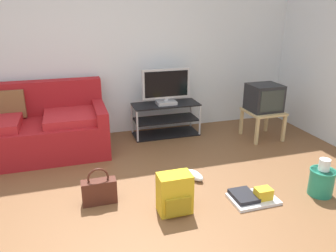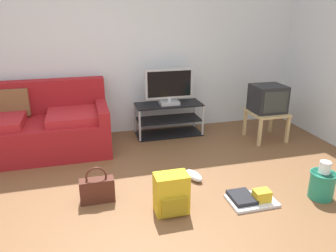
{
  "view_description": "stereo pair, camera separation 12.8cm",
  "coord_description": "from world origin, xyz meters",
  "px_view_note": "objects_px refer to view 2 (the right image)",
  "views": [
    {
      "loc": [
        -0.45,
        -2.36,
        1.81
      ],
      "look_at": [
        0.57,
        0.95,
        0.56
      ],
      "focal_mm": 35.02,
      "sensor_mm": 36.0,
      "label": 1
    },
    {
      "loc": [
        -0.32,
        -2.4,
        1.81
      ],
      "look_at": [
        0.57,
        0.95,
        0.56
      ],
      "focal_mm": 35.02,
      "sensor_mm": 36.0,
      "label": 2
    }
  ],
  "objects_px": {
    "couch": "(38,128)",
    "side_table": "(267,116)",
    "floor_tray": "(251,198)",
    "flat_tv": "(169,87)",
    "backpack": "(171,194)",
    "tv_stand": "(169,119)",
    "cleaning_bucket": "(322,183)",
    "sneakers_pair": "(185,177)",
    "crt_tv": "(268,99)",
    "handbag": "(97,189)"
  },
  "relations": [
    {
      "from": "couch",
      "to": "side_table",
      "type": "relative_size",
      "value": 3.64
    },
    {
      "from": "side_table",
      "to": "floor_tray",
      "type": "bearing_deg",
      "value": -124.53
    },
    {
      "from": "floor_tray",
      "to": "flat_tv",
      "type": "bearing_deg",
      "value": 98.75
    },
    {
      "from": "side_table",
      "to": "backpack",
      "type": "xyz_separation_m",
      "value": [
        -1.81,
        -1.41,
        -0.16
      ]
    },
    {
      "from": "tv_stand",
      "to": "side_table",
      "type": "xyz_separation_m",
      "value": [
        1.31,
        -0.54,
        0.11
      ]
    },
    {
      "from": "cleaning_bucket",
      "to": "sneakers_pair",
      "type": "distance_m",
      "value": 1.41
    },
    {
      "from": "crt_tv",
      "to": "handbag",
      "type": "relative_size",
      "value": 1.17
    },
    {
      "from": "side_table",
      "to": "flat_tv",
      "type": "bearing_deg",
      "value": 158.54
    },
    {
      "from": "crt_tv",
      "to": "cleaning_bucket",
      "type": "bearing_deg",
      "value": -100.34
    },
    {
      "from": "tv_stand",
      "to": "floor_tray",
      "type": "bearing_deg",
      "value": -81.34
    },
    {
      "from": "couch",
      "to": "handbag",
      "type": "xyz_separation_m",
      "value": [
        0.66,
        -1.44,
        -0.2
      ]
    },
    {
      "from": "tv_stand",
      "to": "floor_tray",
      "type": "xyz_separation_m",
      "value": [
        0.31,
        -2.0,
        -0.2
      ]
    },
    {
      "from": "side_table",
      "to": "sneakers_pair",
      "type": "relative_size",
      "value": 1.22
    },
    {
      "from": "cleaning_bucket",
      "to": "floor_tray",
      "type": "height_order",
      "value": "cleaning_bucket"
    },
    {
      "from": "side_table",
      "to": "sneakers_pair",
      "type": "bearing_deg",
      "value": -149.8
    },
    {
      "from": "crt_tv",
      "to": "side_table",
      "type": "bearing_deg",
      "value": -90.0
    },
    {
      "from": "tv_stand",
      "to": "backpack",
      "type": "distance_m",
      "value": 2.02
    },
    {
      "from": "couch",
      "to": "handbag",
      "type": "distance_m",
      "value": 1.6
    },
    {
      "from": "backpack",
      "to": "floor_tray",
      "type": "bearing_deg",
      "value": -6.77
    },
    {
      "from": "flat_tv",
      "to": "crt_tv",
      "type": "bearing_deg",
      "value": -20.85
    },
    {
      "from": "backpack",
      "to": "crt_tv",
      "type": "bearing_deg",
      "value": 35.21
    },
    {
      "from": "flat_tv",
      "to": "backpack",
      "type": "relative_size",
      "value": 1.8
    },
    {
      "from": "crt_tv",
      "to": "handbag",
      "type": "height_order",
      "value": "crt_tv"
    },
    {
      "from": "floor_tray",
      "to": "sneakers_pair",
      "type": "bearing_deg",
      "value": 130.68
    },
    {
      "from": "handbag",
      "to": "sneakers_pair",
      "type": "xyz_separation_m",
      "value": [
        0.96,
        0.18,
        -0.09
      ]
    },
    {
      "from": "backpack",
      "to": "cleaning_bucket",
      "type": "bearing_deg",
      "value": -8.66
    },
    {
      "from": "couch",
      "to": "side_table",
      "type": "height_order",
      "value": "couch"
    },
    {
      "from": "tv_stand",
      "to": "flat_tv",
      "type": "bearing_deg",
      "value": -90.0
    },
    {
      "from": "handbag",
      "to": "cleaning_bucket",
      "type": "relative_size",
      "value": 0.95
    },
    {
      "from": "backpack",
      "to": "handbag",
      "type": "xyz_separation_m",
      "value": [
        -0.66,
        0.36,
        -0.06
      ]
    },
    {
      "from": "crt_tv",
      "to": "backpack",
      "type": "distance_m",
      "value": 2.35
    },
    {
      "from": "crt_tv",
      "to": "cleaning_bucket",
      "type": "distance_m",
      "value": 1.66
    },
    {
      "from": "flat_tv",
      "to": "cleaning_bucket",
      "type": "bearing_deg",
      "value": -63.75
    },
    {
      "from": "couch",
      "to": "tv_stand",
      "type": "relative_size",
      "value": 1.84
    },
    {
      "from": "side_table",
      "to": "cleaning_bucket",
      "type": "height_order",
      "value": "side_table"
    },
    {
      "from": "side_table",
      "to": "couch",
      "type": "bearing_deg",
      "value": 173.03
    },
    {
      "from": "couch",
      "to": "tv_stand",
      "type": "xyz_separation_m",
      "value": [
        1.82,
        0.16,
        -0.09
      ]
    },
    {
      "from": "couch",
      "to": "cleaning_bucket",
      "type": "height_order",
      "value": "couch"
    },
    {
      "from": "tv_stand",
      "to": "handbag",
      "type": "height_order",
      "value": "tv_stand"
    },
    {
      "from": "backpack",
      "to": "cleaning_bucket",
      "type": "xyz_separation_m",
      "value": [
        1.52,
        -0.15,
        -0.03
      ]
    },
    {
      "from": "tv_stand",
      "to": "sneakers_pair",
      "type": "distance_m",
      "value": 1.45
    },
    {
      "from": "sneakers_pair",
      "to": "side_table",
      "type": "bearing_deg",
      "value": 30.2
    },
    {
      "from": "flat_tv",
      "to": "handbag",
      "type": "bearing_deg",
      "value": -126.32
    },
    {
      "from": "flat_tv",
      "to": "crt_tv",
      "type": "xyz_separation_m",
      "value": [
        1.31,
        -0.5,
        -0.13
      ]
    },
    {
      "from": "flat_tv",
      "to": "tv_stand",
      "type": "bearing_deg",
      "value": 90.0
    },
    {
      "from": "couch",
      "to": "flat_tv",
      "type": "relative_size",
      "value": 2.58
    },
    {
      "from": "flat_tv",
      "to": "crt_tv",
      "type": "height_order",
      "value": "flat_tv"
    },
    {
      "from": "flat_tv",
      "to": "side_table",
      "type": "relative_size",
      "value": 1.41
    },
    {
      "from": "flat_tv",
      "to": "sneakers_pair",
      "type": "relative_size",
      "value": 1.72
    },
    {
      "from": "tv_stand",
      "to": "cleaning_bucket",
      "type": "relative_size",
      "value": 2.46
    }
  ]
}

